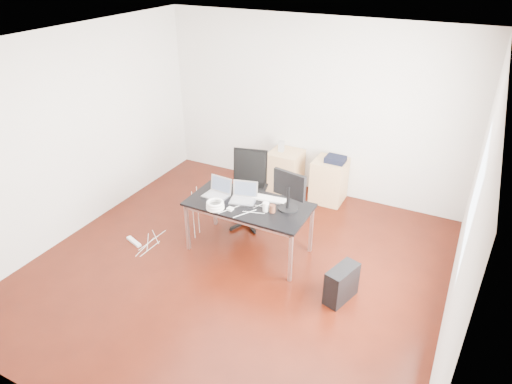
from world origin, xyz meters
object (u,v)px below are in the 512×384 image
at_px(desk, 249,207).
at_px(filing_cabinet_right, 329,181).
at_px(office_chair, 248,185).
at_px(pc_tower, 341,284).
at_px(filing_cabinet_left, 285,171).

height_order(desk, filing_cabinet_right, desk).
height_order(office_chair, filing_cabinet_right, office_chair).
distance_m(desk, office_chair, 0.75).
distance_m(office_chair, pc_tower, 2.08).
height_order(desk, filing_cabinet_left, desk).
xyz_separation_m(desk, filing_cabinet_right, (0.50, 1.81, -0.33)).
bearing_deg(office_chair, desk, -75.25).
bearing_deg(pc_tower, desk, -177.79).
distance_m(filing_cabinet_left, filing_cabinet_right, 0.76).
bearing_deg(filing_cabinet_right, pc_tower, -67.40).
xyz_separation_m(desk, filing_cabinet_left, (-0.26, 1.81, -0.33)).
bearing_deg(desk, office_chair, 118.82).
height_order(filing_cabinet_right, pc_tower, filing_cabinet_right).
height_order(office_chair, pc_tower, office_chair).
relative_size(filing_cabinet_left, filing_cabinet_right, 1.00).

